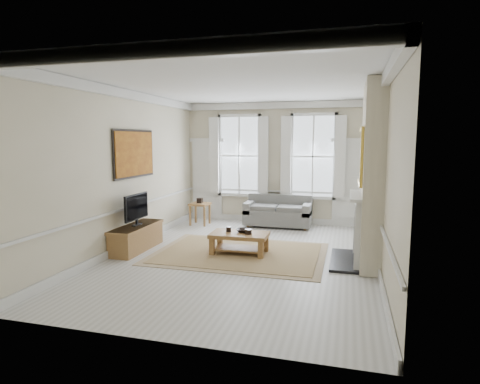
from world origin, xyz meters
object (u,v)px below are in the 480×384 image
(sofa, at_px, (278,213))
(tv_stand, at_px, (137,238))
(side_table, at_px, (200,207))
(coffee_table, at_px, (239,237))

(sofa, xyz_separation_m, tv_stand, (-2.52, -3.22, -0.09))
(sofa, distance_m, tv_stand, 4.09)
(side_table, distance_m, tv_stand, 2.85)
(coffee_table, bearing_deg, sofa, 82.54)
(side_table, xyz_separation_m, coffee_table, (1.83, -2.52, -0.14))
(side_table, bearing_deg, coffee_table, -53.98)
(sofa, bearing_deg, coffee_table, -95.99)
(coffee_table, height_order, tv_stand, tv_stand)
(sofa, xyz_separation_m, coffee_table, (-0.31, -2.93, 0.01))
(sofa, distance_m, side_table, 2.18)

